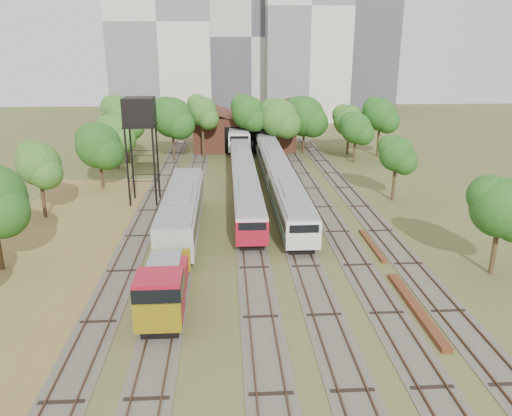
{
  "coord_description": "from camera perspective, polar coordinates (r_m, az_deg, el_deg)",
  "views": [
    {
      "loc": [
        -3.95,
        -24.22,
        16.15
      ],
      "look_at": [
        -1.43,
        17.6,
        2.5
      ],
      "focal_mm": 35.0,
      "sensor_mm": 36.0,
      "label": 1
    }
  ],
  "objects": [
    {
      "name": "ground",
      "position": [
        29.38,
        5.04,
        -15.38
      ],
      "size": [
        240.0,
        240.0,
        0.0
      ],
      "primitive_type": "plane",
      "color": "#475123",
      "rests_on": "ground"
    },
    {
      "name": "dry_grass_patch",
      "position": [
        38.67,
        -24.66,
        -8.38
      ],
      "size": [
        14.0,
        60.0,
        0.04
      ],
      "primitive_type": "cube",
      "color": "brown",
      "rests_on": "ground"
    },
    {
      "name": "tracks",
      "position": [
        51.89,
        0.35,
        -0.04
      ],
      "size": [
        24.6,
        80.0,
        0.19
      ],
      "color": "#4C473D",
      "rests_on": "ground"
    },
    {
      "name": "railcar_red_set",
      "position": [
        56.4,
        -1.36,
        3.27
      ],
      "size": [
        2.7,
        34.58,
        3.34
      ],
      "color": "black",
      "rests_on": "ground"
    },
    {
      "name": "railcar_green_set",
      "position": [
        64.06,
        1.97,
        5.13
      ],
      "size": [
        2.82,
        52.08,
        3.49
      ],
      "color": "black",
      "rests_on": "ground"
    },
    {
      "name": "railcar_rear",
      "position": [
        82.96,
        -2.08,
        8.33
      ],
      "size": [
        3.3,
        16.08,
        4.09
      ],
      "color": "black",
      "rests_on": "ground"
    },
    {
      "name": "shunter_locomotive",
      "position": [
        31.74,
        -10.53,
        -9.31
      ],
      "size": [
        2.75,
        8.1,
        3.6
      ],
      "color": "black",
      "rests_on": "ground"
    },
    {
      "name": "old_grey_coach",
      "position": [
        45.3,
        -8.41,
        -0.22
      ],
      "size": [
        3.12,
        18.0,
        3.86
      ],
      "color": "black",
      "rests_on": "ground"
    },
    {
      "name": "water_tower",
      "position": [
        53.49,
        -13.18,
        10.34
      ],
      "size": [
        3.22,
        3.22,
        11.15
      ],
      "color": "black",
      "rests_on": "ground"
    },
    {
      "name": "rail_pile_near",
      "position": [
        34.14,
        17.83,
        -10.84
      ],
      "size": [
        0.64,
        9.53,
        0.32
      ],
      "primitive_type": "cube",
      "color": "brown",
      "rests_on": "ground"
    },
    {
      "name": "rail_pile_far",
      "position": [
        43.36,
        13.12,
        -4.16
      ],
      "size": [
        0.43,
        6.96,
        0.23
      ],
      "primitive_type": "cube",
      "color": "brown",
      "rests_on": "ground"
    },
    {
      "name": "maintenance_shed",
      "position": [
        83.31,
        -1.4,
        8.9
      ],
      "size": [
        16.45,
        11.55,
        7.58
      ],
      "color": "#391B15",
      "rests_on": "ground"
    },
    {
      "name": "tree_band_left",
      "position": [
        56.4,
        -20.13,
        5.89
      ],
      "size": [
        8.66,
        75.99,
        8.36
      ],
      "color": "#382616",
      "rests_on": "ground"
    },
    {
      "name": "tree_band_far",
      "position": [
        75.42,
        0.67,
        10.39
      ],
      "size": [
        42.05,
        10.75,
        9.23
      ],
      "color": "#382616",
      "rests_on": "ground"
    },
    {
      "name": "tree_band_right",
      "position": [
        55.99,
        16.32,
        5.91
      ],
      "size": [
        5.4,
        41.73,
        7.33
      ],
      "color": "#382616",
      "rests_on": "ground"
    },
    {
      "name": "tower_left",
      "position": [
        120.14,
        -10.83,
        20.07
      ],
      "size": [
        22.0,
        16.0,
        42.0
      ],
      "primitive_type": "cube",
      "color": "beige",
      "rests_on": "ground"
    },
    {
      "name": "tower_centre",
      "position": [
        124.38,
        -0.75,
        18.9
      ],
      "size": [
        20.0,
        18.0,
        36.0
      ],
      "primitive_type": "cube",
      "color": "#B8B3A7",
      "rests_on": "ground"
    },
    {
      "name": "tower_right",
      "position": [
        117.86,
        5.72,
        21.79
      ],
      "size": [
        18.0,
        16.0,
        48.0
      ],
      "primitive_type": "cube",
      "color": "beige",
      "rests_on": "ground"
    },
    {
      "name": "tower_far_right",
      "position": [
        139.5,
        12.89,
        16.74
      ],
      "size": [
        12.0,
        12.0,
        28.0
      ],
      "primitive_type": "cube",
      "color": "#43474C",
      "rests_on": "ground"
    }
  ]
}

